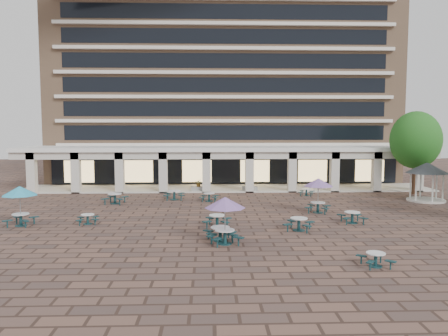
{
  "coord_description": "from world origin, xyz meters",
  "views": [
    {
      "loc": [
        -1.81,
        -30.15,
        6.28
      ],
      "look_at": [
        -0.7,
        3.0,
        3.26
      ],
      "focal_mm": 35.0,
      "sensor_mm": 36.0,
      "label": 1
    }
  ],
  "objects": [
    {
      "name": "picnic_table_10",
      "position": [
        7.66,
        -1.92,
        0.46
      ],
      "size": [
        1.72,
        1.72,
        0.77
      ],
      "rotation": [
        0.0,
        0.0,
        0.0
      ],
      "color": "#163F42",
      "rests_on": "ground"
    },
    {
      "name": "gazebo",
      "position": [
        16.94,
        6.63,
        2.5
      ],
      "size": [
        3.57,
        3.57,
        3.32
      ],
      "rotation": [
        0.0,
        0.0,
        0.43
      ],
      "color": "beige",
      "rests_on": "ground"
    },
    {
      "name": "planter_left",
      "position": [
        -2.89,
        12.9,
        0.5
      ],
      "size": [
        1.5,
        0.65,
        1.26
      ],
      "color": "gray",
      "rests_on": "ground"
    },
    {
      "name": "picnic_table_8",
      "position": [
        -4.93,
        8.06,
        0.5
      ],
      "size": [
        1.93,
        1.93,
        0.83
      ],
      "rotation": [
        0.0,
        0.0,
        0.05
      ],
      "color": "#163F42",
      "rests_on": "ground"
    },
    {
      "name": "picnic_table_4",
      "position": [
        -14.0,
        -2.01,
        2.18
      ],
      "size": [
        2.22,
        2.22,
        2.57
      ],
      "rotation": [
        0.0,
        0.0,
        -0.06
      ],
      "color": "#163F42",
      "rests_on": "ground"
    },
    {
      "name": "picnic_table_2",
      "position": [
        5.75,
        -11.0,
        0.39
      ],
      "size": [
        1.53,
        1.53,
        0.65
      ],
      "rotation": [
        0.0,
        0.0,
        0.07
      ],
      "color": "#163F42",
      "rests_on": "ground"
    },
    {
      "name": "apartment_building",
      "position": [
        0.0,
        25.47,
        12.6
      ],
      "size": [
        40.0,
        15.5,
        25.2
      ],
      "color": "tan",
      "rests_on": "ground"
    },
    {
      "name": "planter_right",
      "position": [
        2.21,
        12.9,
        0.45
      ],
      "size": [
        1.5,
        0.62,
        1.19
      ],
      "color": "gray",
      "rests_on": "ground"
    },
    {
      "name": "tree_east_c",
      "position": [
        17.8,
        10.75,
        5.17
      ],
      "size": [
        4.75,
        4.75,
        7.91
      ],
      "color": "#452A1B",
      "rests_on": "ground"
    },
    {
      "name": "ground",
      "position": [
        0.0,
        0.0,
        0.0
      ],
      "size": [
        120.0,
        120.0,
        0.0
      ],
      "primitive_type": "plane",
      "color": "brown",
      "rests_on": "ground"
    },
    {
      "name": "picnic_table_12",
      "position": [
        -9.73,
        6.2,
        0.51
      ],
      "size": [
        2.1,
        2.1,
        0.86
      ],
      "rotation": [
        0.0,
        0.0,
        -0.14
      ],
      "color": "#163F42",
      "rests_on": "ground"
    },
    {
      "name": "picnic_table_1",
      "position": [
        -1.33,
        -2.73,
        0.47
      ],
      "size": [
        1.94,
        1.94,
        0.78
      ],
      "rotation": [
        0.0,
        0.0,
        -0.16
      ],
      "color": "#163F42",
      "rests_on": "ground"
    },
    {
      "name": "picnic_table_9",
      "position": [
        -1.85,
        7.08,
        0.43
      ],
      "size": [
        1.74,
        1.74,
        0.73
      ],
      "rotation": [
        0.0,
        0.0,
        -0.09
      ],
      "color": "#163F42",
      "rests_on": "ground"
    },
    {
      "name": "picnic_table_11",
      "position": [
        6.27,
        1.72,
        2.18
      ],
      "size": [
        2.23,
        2.23,
        2.57
      ],
      "rotation": [
        0.0,
        0.0,
        -0.37
      ],
      "color": "#163F42",
      "rests_on": "ground"
    },
    {
      "name": "retail_arcade",
      "position": [
        0.0,
        14.8,
        3.0
      ],
      "size": [
        42.0,
        6.6,
        4.4
      ],
      "color": "white",
      "rests_on": "ground"
    },
    {
      "name": "picnic_table_6",
      "position": [
        -0.98,
        -6.89,
        2.18
      ],
      "size": [
        2.23,
        2.23,
        2.57
      ],
      "rotation": [
        0.0,
        0.0,
        0.24
      ],
      "color": "#163F42",
      "rests_on": "ground"
    },
    {
      "name": "picnic_table_0",
      "position": [
        -9.84,
        -1.59,
        0.39
      ],
      "size": [
        1.66,
        1.66,
        0.65
      ],
      "rotation": [
        0.0,
        0.0,
        0.21
      ],
      "color": "#163F42",
      "rests_on": "ground"
    },
    {
      "name": "picnic_table_5",
      "position": [
        -1.22,
        -6.23,
        0.48
      ],
      "size": [
        1.99,
        1.99,
        0.8
      ],
      "rotation": [
        0.0,
        0.0,
        0.15
      ],
      "color": "#163F42",
      "rests_on": "ground"
    },
    {
      "name": "picnic_table_13",
      "position": [
        7.25,
        10.0,
        0.39
      ],
      "size": [
        1.75,
        1.75,
        0.65
      ],
      "rotation": [
        0.0,
        0.0,
        -0.36
      ],
      "color": "#163F42",
      "rests_on": "ground"
    },
    {
      "name": "picnic_table_7",
      "position": [
        3.68,
        -3.9,
        0.48
      ],
      "size": [
        2.15,
        2.15,
        0.8
      ],
      "rotation": [
        0.0,
        0.0,
        -0.37
      ],
      "color": "#163F42",
      "rests_on": "ground"
    }
  ]
}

